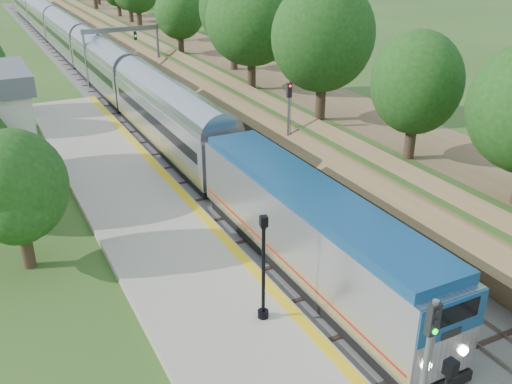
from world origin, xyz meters
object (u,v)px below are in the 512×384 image
signal_gantry (121,40)px  lamppost_far (263,274)px  signal_platform (426,367)px  signal_farside (289,116)px  train (85,53)px

signal_gantry → lamppost_far: (-6.15, -44.66, -2.28)m
signal_gantry → signal_platform: bearing=-95.8°
signal_gantry → signal_farside: signal_farside is taller
lamppost_far → signal_platform: 8.67m
lamppost_far → signal_farside: bearing=56.8°
train → signal_platform: signal_platform is taller
signal_gantry → signal_platform: (-5.37, -53.17, -0.78)m
signal_platform → train: bearing=87.3°
train → signal_gantry: bearing=-73.6°
signal_farside → signal_platform: bearing=-111.1°
train → signal_farside: signal_farside is taller
signal_platform → signal_farside: bearing=68.9°
signal_gantry → lamppost_far: signal_gantry is taller
signal_farside → train: bearing=99.3°
train → signal_farside: size_ratio=19.85×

